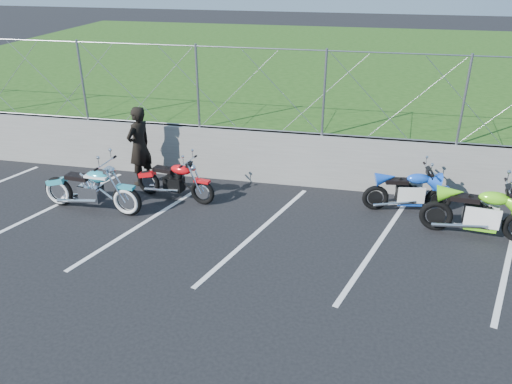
% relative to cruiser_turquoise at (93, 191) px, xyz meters
% --- Properties ---
extents(ground, '(90.00, 90.00, 0.00)m').
position_rel_cruiser_turquoise_xyz_m(ground, '(3.74, -1.17, -0.48)').
color(ground, black).
rests_on(ground, ground).
extents(retaining_wall, '(30.00, 0.22, 1.30)m').
position_rel_cruiser_turquoise_xyz_m(retaining_wall, '(3.74, 2.33, 0.17)').
color(retaining_wall, slate).
rests_on(retaining_wall, ground).
extents(grass_field, '(30.00, 20.00, 1.30)m').
position_rel_cruiser_turquoise_xyz_m(grass_field, '(3.74, 12.33, 0.17)').
color(grass_field, '#204512').
rests_on(grass_field, ground).
extents(chain_link_fence, '(28.00, 0.03, 2.00)m').
position_rel_cruiser_turquoise_xyz_m(chain_link_fence, '(3.74, 2.33, 1.82)').
color(chain_link_fence, gray).
rests_on(chain_link_fence, retaining_wall).
extents(parking_lines, '(18.29, 4.31, 0.01)m').
position_rel_cruiser_turquoise_xyz_m(parking_lines, '(4.94, -0.17, -0.48)').
color(parking_lines, silver).
rests_on(parking_lines, ground).
extents(cruiser_turquoise, '(2.40, 0.76, 1.19)m').
position_rel_cruiser_turquoise_xyz_m(cruiser_turquoise, '(0.00, 0.00, 0.00)').
color(cruiser_turquoise, black).
rests_on(cruiser_turquoise, ground).
extents(naked_orange, '(2.01, 0.68, 1.01)m').
position_rel_cruiser_turquoise_xyz_m(naked_orange, '(1.57, 0.91, -0.05)').
color(naked_orange, black).
rests_on(naked_orange, ground).
extents(sportbike_green, '(2.23, 0.79, 1.15)m').
position_rel_cruiser_turquoise_xyz_m(sportbike_green, '(8.08, 0.56, 0.02)').
color(sportbike_green, black).
rests_on(sportbike_green, ground).
extents(sportbike_blue, '(1.95, 0.69, 1.01)m').
position_rel_cruiser_turquoise_xyz_m(sportbike_blue, '(6.77, 1.43, -0.04)').
color(sportbike_blue, black).
rests_on(sportbike_blue, ground).
extents(person_standing, '(0.69, 0.83, 1.95)m').
position_rel_cruiser_turquoise_xyz_m(person_standing, '(0.43, 1.61, 0.49)').
color(person_standing, black).
rests_on(person_standing, ground).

